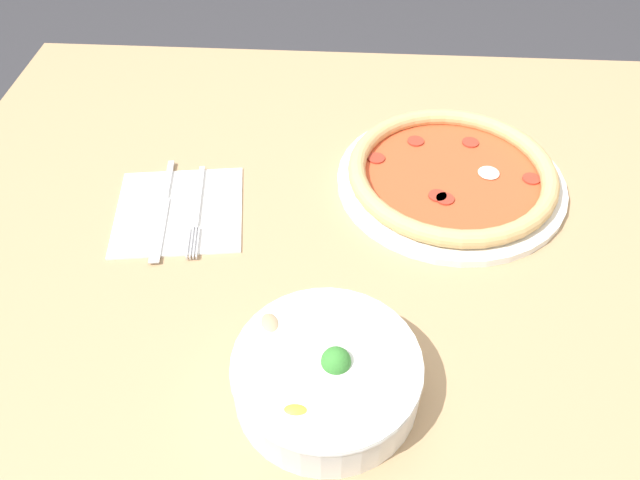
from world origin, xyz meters
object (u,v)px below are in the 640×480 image
at_px(fork, 197,208).
at_px(bowl, 327,374).
at_px(knife, 164,204).
at_px(pizza, 451,175).

bearing_deg(fork, bowl, 28.76).
xyz_separation_m(bowl, fork, (0.20, -0.28, -0.03)).
relative_size(fork, knife, 0.90).
bearing_deg(pizza, knife, 10.20).
bearing_deg(pizza, bowl, 65.44).
bearing_deg(bowl, pizza, -114.56).
bearing_deg(knife, fork, 75.00).
relative_size(pizza, fork, 1.77).
relative_size(bowl, knife, 0.96).
xyz_separation_m(pizza, fork, (0.37, 0.08, -0.01)).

